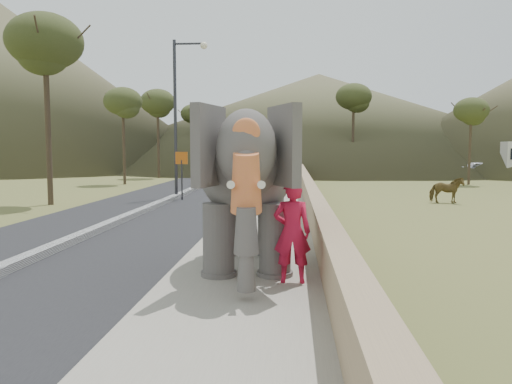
% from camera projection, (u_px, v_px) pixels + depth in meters
% --- Properties ---
extents(ground, '(160.00, 160.00, 0.00)m').
position_uv_depth(ground, '(241.00, 287.00, 9.40)').
color(ground, olive).
rests_on(ground, ground).
extents(road, '(7.00, 120.00, 0.03)m').
position_uv_depth(road, '(141.00, 214.00, 19.69)').
color(road, black).
rests_on(road, ground).
extents(median, '(0.35, 120.00, 0.22)m').
position_uv_depth(median, '(141.00, 211.00, 19.68)').
color(median, black).
rests_on(median, ground).
extents(walkway, '(3.00, 120.00, 0.15)m').
position_uv_depth(walkway, '(267.00, 213.00, 19.32)').
color(walkway, '#9E9687').
rests_on(walkway, ground).
extents(parapet, '(0.30, 120.00, 1.10)m').
position_uv_depth(parapet, '(310.00, 201.00, 19.16)').
color(parapet, tan).
rests_on(parapet, ground).
extents(lamppost, '(1.76, 0.36, 8.00)m').
position_uv_depth(lamppost, '(181.00, 103.00, 25.24)').
color(lamppost, '#2E2D32').
rests_on(lamppost, ground).
extents(signboard, '(0.60, 0.08, 2.40)m').
position_uv_depth(signboard, '(182.00, 167.00, 24.61)').
color(signboard, '#2D2D33').
rests_on(signboard, ground).
extents(cow, '(1.55, 0.85, 1.25)m').
position_uv_depth(cow, '(446.00, 190.00, 23.37)').
color(cow, brown).
rests_on(cow, ground).
extents(distant_car, '(4.29, 1.86, 1.44)m').
position_uv_depth(distant_car, '(483.00, 170.00, 42.94)').
color(distant_car, silver).
rests_on(distant_car, ground).
extents(hill_far, '(80.00, 80.00, 14.00)m').
position_uv_depth(hill_far, '(318.00, 119.00, 77.95)').
color(hill_far, brown).
rests_on(hill_far, ground).
extents(elephant_and_man, '(2.56, 4.51, 3.15)m').
position_uv_depth(elephant_and_man, '(248.00, 191.00, 10.45)').
color(elephant_and_man, '#635D59').
rests_on(elephant_and_man, ground).
extents(motorcyclist, '(2.02, 1.94, 1.79)m').
position_uv_depth(motorcyclist, '(229.00, 176.00, 33.39)').
color(motorcyclist, maroon).
rests_on(motorcyclist, ground).
extents(trees, '(48.22, 43.29, 8.90)m').
position_uv_depth(trees, '(280.00, 127.00, 35.11)').
color(trees, '#473828').
rests_on(trees, ground).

